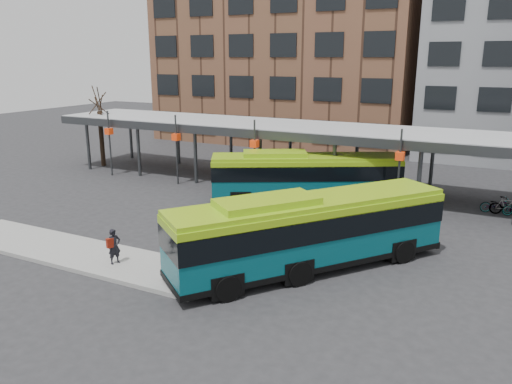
% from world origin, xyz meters
% --- Properties ---
extents(ground, '(120.00, 120.00, 0.00)m').
position_xyz_m(ground, '(0.00, 0.00, 0.00)').
color(ground, '#28282B').
rests_on(ground, ground).
extents(boarding_island, '(14.00, 3.00, 0.18)m').
position_xyz_m(boarding_island, '(-5.50, -3.00, 0.09)').
color(boarding_island, gray).
rests_on(boarding_island, ground).
extents(canopy, '(40.00, 6.53, 4.80)m').
position_xyz_m(canopy, '(-0.06, 12.87, 3.91)').
color(canopy, '#999B9E').
rests_on(canopy, ground).
extents(tree, '(1.64, 1.64, 5.60)m').
position_xyz_m(tree, '(-18.00, 12.00, 2.43)').
color(tree, black).
rests_on(tree, ground).
extents(building_brick, '(26.00, 14.00, 22.00)m').
position_xyz_m(building_brick, '(-10.00, 32.00, 11.00)').
color(building_brick, brown).
rests_on(building_brick, ground).
extents(bus_front, '(9.35, 11.04, 3.31)m').
position_xyz_m(bus_front, '(4.31, 0.24, 1.72)').
color(bus_front, '#084E59').
rests_on(bus_front, ground).
extents(bus_rear, '(11.09, 7.49, 3.12)m').
position_xyz_m(bus_rear, '(0.46, 9.62, 1.62)').
color(bus_rear, '#084E59').
rests_on(bus_rear, ground).
extents(pedestrian, '(0.54, 0.65, 1.51)m').
position_xyz_m(pedestrian, '(-2.99, -3.28, 0.95)').
color(pedestrian, black).
rests_on(pedestrian, boarding_island).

